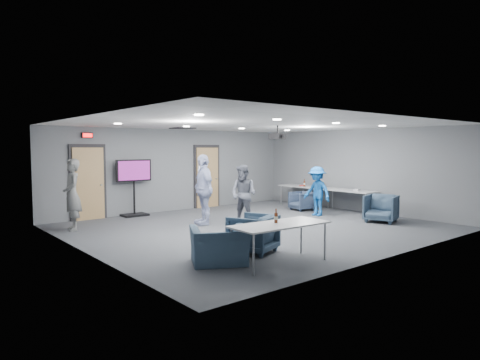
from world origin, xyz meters
TOP-DOWN VIEW (x-y plane):
  - floor at (0.00, 0.00)m, footprint 9.00×9.00m
  - ceiling at (0.00, 0.00)m, footprint 9.00×9.00m
  - wall_back at (0.00, 4.00)m, footprint 9.00×0.02m
  - wall_front at (0.00, -4.00)m, footprint 9.00×0.02m
  - wall_left at (-4.50, 0.00)m, footprint 0.02×8.00m
  - wall_right at (4.50, 0.00)m, footprint 0.02×8.00m
  - door_left at (-3.00, 3.95)m, footprint 1.06×0.17m
  - door_right at (1.20, 3.95)m, footprint 1.06×0.17m
  - exit_sign at (-3.00, 3.93)m, footprint 0.32×0.08m
  - hvac_diffuser at (-0.50, 2.80)m, footprint 0.60×0.60m
  - downlights at (0.00, 0.00)m, footprint 6.18×3.78m
  - person_a at (-3.90, 2.60)m, footprint 0.53×0.72m
  - person_b at (0.08, 0.61)m, footprint 0.83×0.94m
  - person_c at (-0.86, 1.20)m, footprint 0.72×1.20m
  - person_d at (2.70, 0.21)m, footprint 0.57×0.98m
  - chair_right_a at (3.20, 1.30)m, footprint 0.80×0.78m
  - chair_right_c at (3.21, -1.70)m, footprint 1.07×1.06m
  - chair_front_a at (-1.90, -2.06)m, footprint 1.07×1.08m
  - chair_front_b at (-2.93, -2.32)m, footprint 1.31×1.26m
  - table_right_a at (4.00, 1.92)m, footprint 0.77×1.86m
  - table_right_b at (4.00, 0.02)m, footprint 0.80×1.92m
  - table_front_left at (-2.09, -3.00)m, footprint 1.89×0.86m
  - bottle_front at (-2.08, -2.90)m, footprint 0.07×0.07m
  - bottle_right at (3.90, 1.81)m, footprint 0.07×0.07m
  - snack_box at (3.96, 1.98)m, footprint 0.19×0.16m
  - wrapper at (4.05, -0.27)m, footprint 0.27×0.22m
  - tv_stand at (-1.67, 3.75)m, footprint 1.13×0.54m
  - projector at (0.65, -0.14)m, footprint 0.44×0.40m

SIDE VIEW (x-z plane):
  - floor at x=0.00m, z-range 0.00..0.00m
  - chair_right_a at x=3.20m, z-range 0.00..0.63m
  - chair_front_b at x=-2.93m, z-range 0.00..0.66m
  - chair_front_a at x=-1.90m, z-range 0.00..0.77m
  - chair_right_c at x=3.21m, z-range 0.00..0.77m
  - table_right_a at x=4.00m, z-range 0.32..1.05m
  - table_front_left at x=-2.09m, z-range 0.32..1.05m
  - table_right_b at x=4.00m, z-range 0.32..1.05m
  - snack_box at x=3.96m, z-range 0.73..0.77m
  - wrapper at x=4.05m, z-range 0.73..0.78m
  - person_d at x=2.70m, z-range 0.00..1.52m
  - person_b at x=0.08m, z-range 0.00..1.62m
  - bottle_front at x=-2.08m, z-range 0.70..0.95m
  - bottle_right at x=3.90m, z-range 0.69..0.96m
  - person_a at x=-3.90m, z-range 0.00..1.82m
  - person_c at x=-0.86m, z-range 0.00..1.91m
  - tv_stand at x=-1.67m, z-range 0.12..1.85m
  - door_left at x=-3.00m, z-range -0.05..2.19m
  - door_right at x=1.20m, z-range -0.05..2.19m
  - wall_back at x=0.00m, z-range 0.00..2.70m
  - wall_front at x=0.00m, z-range 0.00..2.70m
  - wall_left at x=-4.50m, z-range 0.00..2.70m
  - wall_right at x=4.50m, z-range 0.00..2.70m
  - projector at x=0.65m, z-range 2.22..2.59m
  - exit_sign at x=-3.00m, z-range 2.37..2.53m
  - downlights at x=0.00m, z-range 2.67..2.69m
  - hvac_diffuser at x=-0.50m, z-range 2.67..2.70m
  - ceiling at x=0.00m, z-range 2.70..2.70m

